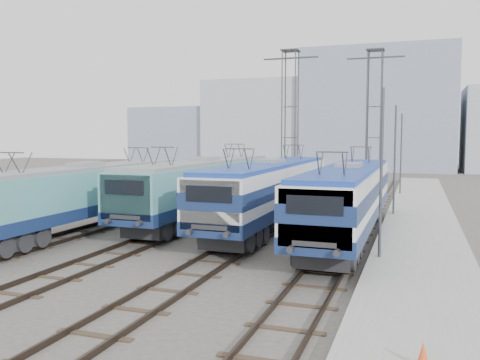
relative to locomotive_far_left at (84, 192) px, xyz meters
name	(u,v)px	position (x,y,z in m)	size (l,w,h in m)	color
ground	(164,258)	(6.75, -3.85, -2.16)	(160.00, 160.00, 0.00)	#514C47
platform	(421,235)	(16.95, 4.15, -2.01)	(4.00, 70.00, 0.30)	#9E9E99
locomotive_far_left	(84,192)	(0.00, 0.00, 0.00)	(2.73, 17.24, 3.24)	navy
locomotive_center_left	(203,184)	(4.50, 5.54, 0.08)	(2.83, 17.90, 3.37)	navy
locomotive_center_right	(270,187)	(9.00, 4.46, 0.12)	(2.82, 17.84, 3.35)	navy
locomotive_far_right	(348,194)	(13.50, 2.72, 0.10)	(2.79, 17.62, 3.31)	navy
catenary_tower_west	(290,117)	(6.75, 18.15, 4.49)	(4.50, 1.20, 12.00)	#3F4247
catenary_tower_east	(374,117)	(13.25, 20.15, 4.49)	(4.50, 1.20, 12.00)	#3F4247
mast_front	(381,177)	(15.35, -1.85, 1.34)	(0.12, 0.12, 7.00)	#3F4247
mast_mid	(395,162)	(15.35, 10.15, 1.34)	(0.12, 0.12, 7.00)	#3F4247
mast_rear	(401,155)	(15.35, 22.15, 1.34)	(0.12, 0.12, 7.00)	#3F4247
safety_cone	(423,355)	(16.92, -11.66, -1.58)	(0.29, 0.29, 0.55)	#F0521D
building_west	(265,125)	(-7.25, 58.15, 4.84)	(18.00, 12.00, 14.00)	#A7B1BB
building_center	(378,111)	(10.75, 58.15, 6.84)	(22.00, 14.00, 18.00)	#8892A9
building_far_west	(178,137)	(-23.25, 58.15, 2.84)	(14.00, 10.00, 10.00)	#8892A9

